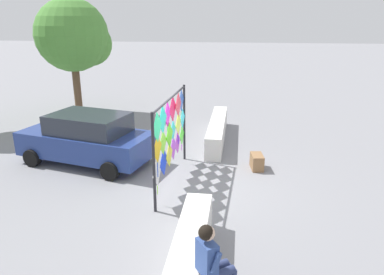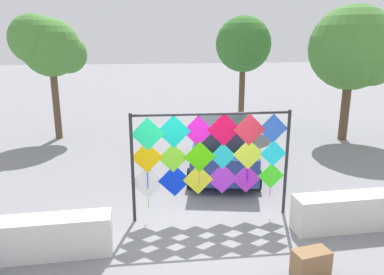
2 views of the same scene
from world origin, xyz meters
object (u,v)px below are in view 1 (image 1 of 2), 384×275
parked_car (87,138)px  seated_vendor (214,262)px  kite_display_rack (171,130)px  cardboard_box_large (257,162)px  tree_far_right (74,37)px

parked_car → seated_vendor: bearing=-142.6°
seated_vendor → kite_display_rack: bearing=18.0°
kite_display_rack → parked_car: bearing=69.5°
seated_vendor → cardboard_box_large: bearing=-8.5°
parked_car → cardboard_box_large: 5.23m
kite_display_rack → tree_far_right: (6.84, 5.61, 2.03)m
kite_display_rack → tree_far_right: bearing=39.4°
kite_display_rack → parked_car: size_ratio=0.80×
cardboard_box_large → parked_car: bearing=91.9°
seated_vendor → parked_car: bearing=37.4°
parked_car → tree_far_right: (5.77, 2.77, 2.72)m
kite_display_rack → cardboard_box_large: size_ratio=5.71×
cardboard_box_large → tree_far_right: (5.60, 7.97, 3.30)m
seated_vendor → tree_far_right: size_ratio=0.31×
tree_far_right → seated_vendor: bearing=-148.1°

